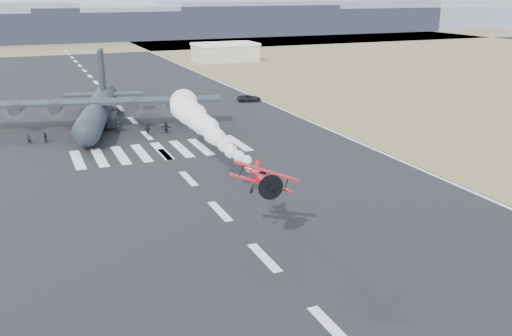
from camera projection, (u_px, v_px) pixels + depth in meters
ground at (332, 328)px, 40.20m from camera, size 500.00×500.00×0.00m
scrub_far at (60, 45)px, 242.53m from camera, size 500.00×80.00×0.00m
runway_markings at (147, 135)px, 92.98m from camera, size 60.00×260.00×0.01m
ridge_seg_d at (53, 25)px, 266.97m from camera, size 150.00×50.00×13.00m
ridge_seg_e at (187, 20)px, 290.64m from camera, size 150.00×50.00×15.00m
ridge_seg_f at (301, 16)px, 314.31m from camera, size 150.00×50.00×17.00m
ridge_seg_g at (398, 18)px, 338.88m from camera, size 150.00×50.00×13.00m
hangar_right at (225, 52)px, 188.21m from camera, size 20.50×12.50×5.90m
aerobatic_biplane at (263, 178)px, 50.42m from camera, size 5.92×5.61×3.47m
smoke_trail at (192, 114)px, 75.12m from camera, size 4.30×33.63×3.92m
transport_aircraft at (97, 109)px, 98.06m from camera, size 41.73×34.12×12.15m
support_vehicle at (249, 98)px, 121.09m from camera, size 5.42×3.18×1.42m
crew_a at (29, 139)px, 87.52m from camera, size 0.67×0.58×1.63m
crew_b at (103, 126)px, 95.45m from camera, size 0.73×0.97×1.78m
crew_c at (119, 127)px, 94.90m from camera, size 1.26×1.03×1.78m
crew_d at (148, 131)px, 92.19m from camera, size 1.17×0.79×1.83m
crew_e at (79, 137)px, 88.08m from camera, size 1.05×0.81×1.89m
crew_f at (166, 128)px, 94.27m from camera, size 1.79×1.34×1.88m
crew_g at (81, 131)px, 92.63m from camera, size 0.70×0.63×1.60m
crew_h at (45, 138)px, 88.28m from camera, size 0.88×0.63×1.66m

